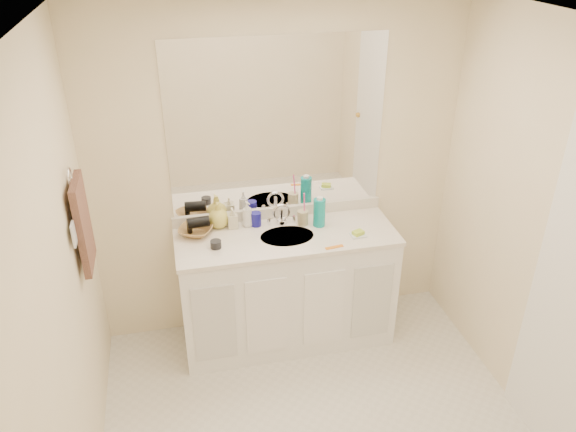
{
  "coord_description": "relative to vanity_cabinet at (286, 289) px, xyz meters",
  "views": [
    {
      "loc": [
        -0.72,
        -2.22,
        2.81
      ],
      "look_at": [
        0.0,
        0.97,
        1.05
      ],
      "focal_mm": 35.0,
      "sensor_mm": 36.0,
      "label": 1
    }
  ],
  "objects": [
    {
      "name": "hand_towel",
      "position": [
        -1.25,
        -0.25,
        0.82
      ],
      "size": [
        0.04,
        0.32,
        0.55
      ],
      "primitive_type": "cube",
      "color": "#472D26",
      "rests_on": "towel_ring"
    },
    {
      "name": "wall_left",
      "position": [
        -1.3,
        -1.02,
        0.77
      ],
      "size": [
        0.02,
        2.6,
        2.4
      ],
      "primitive_type": "cube",
      "color": "#FEEDC7",
      "rests_on": "floor"
    },
    {
      "name": "dark_jar",
      "position": [
        -0.49,
        -0.07,
        0.48
      ],
      "size": [
        0.07,
        0.07,
        0.05
      ],
      "primitive_type": "cylinder",
      "rotation": [
        0.0,
        0.0,
        -0.0
      ],
      "color": "black",
      "rests_on": "countertop"
    },
    {
      "name": "soap_bottle_white",
      "position": [
        -0.24,
        0.18,
        0.55
      ],
      "size": [
        0.1,
        0.1,
        0.19
      ],
      "primitive_type": "imported",
      "rotation": [
        0.0,
        0.0,
        0.41
      ],
      "color": "silver",
      "rests_on": "countertop"
    },
    {
      "name": "soap_bottle_yellow",
      "position": [
        -0.44,
        0.21,
        0.55
      ],
      "size": [
        0.17,
        0.17,
        0.19
      ],
      "primitive_type": "imported",
      "rotation": [
        0.0,
        0.0,
        -0.22
      ],
      "color": "#D1C651",
      "rests_on": "countertop"
    },
    {
      "name": "soap_bottle_cream",
      "position": [
        -0.34,
        0.18,
        0.53
      ],
      "size": [
        0.07,
        0.07,
        0.15
      ],
      "primitive_type": "imported",
      "rotation": [
        0.0,
        0.0,
        0.01
      ],
      "color": "beige",
      "rests_on": "countertop"
    },
    {
      "name": "tan_cup",
      "position": [
        0.14,
        0.12,
        0.51
      ],
      "size": [
        0.1,
        0.1,
        0.11
      ],
      "primitive_type": "cylinder",
      "rotation": [
        0.0,
        0.0,
        0.3
      ],
      "color": "tan",
      "rests_on": "countertop"
    },
    {
      "name": "vanity_cabinet",
      "position": [
        0.0,
        0.0,
        0.0
      ],
      "size": [
        1.5,
        0.55,
        0.85
      ],
      "primitive_type": "cube",
      "color": "white",
      "rests_on": "floor"
    },
    {
      "name": "wall_back",
      "position": [
        0.0,
        0.28,
        0.77
      ],
      "size": [
        2.6,
        0.02,
        2.4
      ],
      "primitive_type": "cube",
      "color": "#FEEDC7",
      "rests_on": "floor"
    },
    {
      "name": "switch_plate",
      "position": [
        -1.27,
        -0.45,
        0.88
      ],
      "size": [
        0.01,
        0.08,
        0.13
      ],
      "primitive_type": "cube",
      "color": "white",
      "rests_on": "wall_left"
    },
    {
      "name": "toothbrush",
      "position": [
        0.15,
        0.12,
        0.6
      ],
      "size": [
        0.02,
        0.04,
        0.2
      ],
      "primitive_type": "cylinder",
      "rotation": [
        0.14,
        0.0,
        -0.43
      ],
      "color": "#FF43A0",
      "rests_on": "tan_cup"
    },
    {
      "name": "wall_right",
      "position": [
        1.3,
        -1.02,
        0.77
      ],
      "size": [
        0.02,
        2.6,
        2.4
      ],
      "primitive_type": "cube",
      "color": "#FEEDC7",
      "rests_on": "floor"
    },
    {
      "name": "ceiling",
      "position": [
        0.0,
        -1.02,
        1.97
      ],
      "size": [
        2.6,
        2.6,
        0.02
      ],
      "primitive_type": "cube",
      "color": "white",
      "rests_on": "wall_back"
    },
    {
      "name": "hair_dryer",
      "position": [
        -0.58,
        0.14,
        0.54
      ],
      "size": [
        0.16,
        0.09,
        0.07
      ],
      "primitive_type": "cylinder",
      "rotation": [
        0.0,
        1.57,
        0.08
      ],
      "color": "black",
      "rests_on": "wicker_basket"
    },
    {
      "name": "orange_comb",
      "position": [
        0.27,
        -0.24,
        0.46
      ],
      "size": [
        0.13,
        0.04,
        0.01
      ],
      "primitive_type": "cube",
      "rotation": [
        0.0,
        0.0,
        0.14
      ],
      "color": "orange",
      "rests_on": "countertop"
    },
    {
      "name": "wicker_basket",
      "position": [
        -0.6,
        0.14,
        0.48
      ],
      "size": [
        0.3,
        0.3,
        0.06
      ],
      "primitive_type": "imported",
      "rotation": [
        0.0,
        0.0,
        -0.43
      ],
      "color": "#9D733F",
      "rests_on": "countertop"
    },
    {
      "name": "faucet",
      "position": [
        0.0,
        0.16,
        0.51
      ],
      "size": [
        0.02,
        0.02,
        0.11
      ],
      "primitive_type": "cylinder",
      "color": "silver",
      "rests_on": "countertop"
    },
    {
      "name": "towel_ring",
      "position": [
        -1.27,
        -0.25,
        1.12
      ],
      "size": [
        0.01,
        0.11,
        0.11
      ],
      "primitive_type": "torus",
      "rotation": [
        0.0,
        1.57,
        0.0
      ],
      "color": "silver",
      "rests_on": "wall_left"
    },
    {
      "name": "mirror",
      "position": [
        0.0,
        0.27,
        1.14
      ],
      "size": [
        1.48,
        0.01,
        1.2
      ],
      "primitive_type": "cube",
      "color": "white",
      "rests_on": "wall_back"
    },
    {
      "name": "blue_mug",
      "position": [
        -0.18,
        0.17,
        0.51
      ],
      "size": [
        0.09,
        0.09,
        0.1
      ],
      "primitive_type": "cylinder",
      "rotation": [
        0.0,
        0.0,
        -0.25
      ],
      "color": "navy",
      "rests_on": "countertop"
    },
    {
      "name": "countertop",
      "position": [
        0.0,
        0.0,
        0.44
      ],
      "size": [
        1.52,
        0.57,
        0.03
      ],
      "primitive_type": "cube",
      "color": "white",
      "rests_on": "vanity_cabinet"
    },
    {
      "name": "sink_basin",
      "position": [
        0.0,
        -0.02,
        0.44
      ],
      "size": [
        0.37,
        0.37,
        0.02
      ],
      "primitive_type": "cylinder",
      "color": "silver",
      "rests_on": "countertop"
    },
    {
      "name": "backsplash",
      "position": [
        0.0,
        0.26,
        0.5
      ],
      "size": [
        1.52,
        0.03,
        0.08
      ],
      "primitive_type": "cube",
      "color": "silver",
      "rests_on": "countertop"
    },
    {
      "name": "mouthwash_bottle",
      "position": [
        0.25,
        0.08,
        0.56
      ],
      "size": [
        0.11,
        0.11,
        0.2
      ],
      "primitive_type": "cylinder",
      "rotation": [
        0.0,
        0.0,
        -0.31
      ],
      "color": "#0C9394",
      "rests_on": "countertop"
    },
    {
      "name": "green_soap",
      "position": [
        0.47,
        -0.13,
        0.48
      ],
      "size": [
        0.09,
        0.08,
        0.03
      ],
      "primitive_type": "cube",
      "rotation": [
        0.0,
        0.0,
        0.37
      ],
      "color": "#AED133",
      "rests_on": "soap_dish"
    },
    {
      "name": "soap_dish",
      "position": [
        0.47,
        -0.13,
        0.46
      ],
      "size": [
        0.1,
        0.08,
        0.01
      ],
      "primitive_type": "cube",
      "rotation": [
        0.0,
        0.0,
        0.03
      ],
      "color": "white",
      "rests_on": "countertop"
    }
  ]
}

